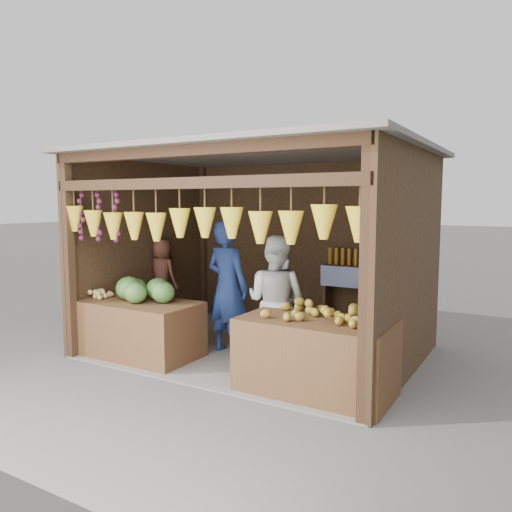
% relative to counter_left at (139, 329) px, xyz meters
% --- Properties ---
extents(ground, '(80.00, 80.00, 0.00)m').
position_rel_counter_left_xyz_m(ground, '(1.22, 0.97, -0.36)').
color(ground, '#514F49').
rests_on(ground, ground).
extents(stall_structure, '(4.30, 3.30, 2.66)m').
position_rel_counter_left_xyz_m(stall_structure, '(1.18, 0.93, 1.30)').
color(stall_structure, slate).
rests_on(stall_structure, ground).
extents(back_shelf, '(1.25, 0.32, 1.32)m').
position_rel_counter_left_xyz_m(back_shelf, '(2.27, 2.25, 0.51)').
color(back_shelf, '#382314').
rests_on(back_shelf, ground).
extents(counter_left, '(1.57, 0.85, 0.73)m').
position_rel_counter_left_xyz_m(counter_left, '(0.00, 0.00, 0.00)').
color(counter_left, '#502F1A').
rests_on(counter_left, ground).
extents(counter_right, '(1.58, 0.85, 0.79)m').
position_rel_counter_left_xyz_m(counter_right, '(2.48, -0.01, 0.03)').
color(counter_right, '#4A2E18').
rests_on(counter_right, ground).
extents(stool, '(0.35, 0.35, 0.32)m').
position_rel_counter_left_xyz_m(stool, '(-0.59, 1.15, -0.20)').
color(stool, black).
rests_on(stool, ground).
extents(man_standing, '(0.70, 0.51, 1.77)m').
position_rel_counter_left_xyz_m(man_standing, '(0.92, 0.68, 0.52)').
color(man_standing, '#14224C').
rests_on(man_standing, ground).
extents(woman_standing, '(0.80, 0.63, 1.61)m').
position_rel_counter_left_xyz_m(woman_standing, '(1.71, 0.55, 0.44)').
color(woman_standing, silver).
rests_on(woman_standing, ground).
extents(vendor_seated, '(0.59, 0.43, 1.12)m').
position_rel_counter_left_xyz_m(vendor_seated, '(-0.59, 1.15, 0.52)').
color(vendor_seated, '#512A20').
rests_on(vendor_seated, stool).
extents(melon_pile, '(1.00, 0.50, 0.32)m').
position_rel_counter_left_xyz_m(melon_pile, '(0.01, 0.07, 0.52)').
color(melon_pile, '#1B4E14').
rests_on(melon_pile, counter_left).
extents(tanfruit_pile, '(0.34, 0.40, 0.13)m').
position_rel_counter_left_xyz_m(tanfruit_pile, '(-0.60, -0.06, 0.43)').
color(tanfruit_pile, '#A1924A').
rests_on(tanfruit_pile, counter_left).
extents(mango_pile, '(1.40, 0.64, 0.22)m').
position_rel_counter_left_xyz_m(mango_pile, '(2.56, 0.01, 0.53)').
color(mango_pile, '#BF6219').
rests_on(mango_pile, counter_right).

